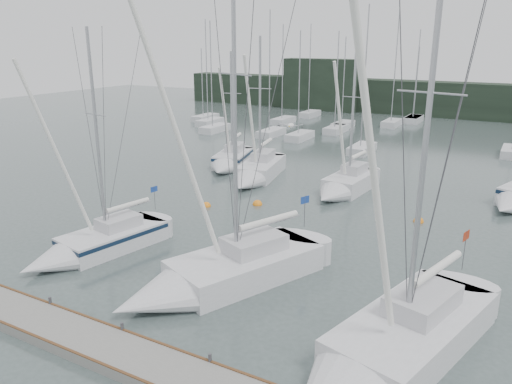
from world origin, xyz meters
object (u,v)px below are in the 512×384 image
Objects in this scene: sailboat_mid_a at (229,162)px; buoy_a at (257,205)px; sailboat_near_right at (380,359)px; buoy_b at (418,222)px; sailboat_near_center at (205,279)px; sailboat_mid_b at (255,174)px; sailboat_mid_c at (343,187)px; buoy_c at (206,206)px; sailboat_near_left at (88,247)px.

sailboat_mid_a is 16.09× the size of buoy_a.
sailboat_near_right reaches higher than sailboat_mid_a.
sailboat_near_right reaches higher than buoy_a.
buoy_b is at bearing 112.32° from sailboat_near_right.
sailboat_near_center is 12.60m from buoy_a.
sailboat_near_center is at bearing -115.15° from buoy_b.
sailboat_near_right is 24.73× the size of buoy_b.
buoy_b is (13.56, -3.33, -0.59)m from sailboat_mid_b.
sailboat_mid_c is at bearing -27.16° from sailboat_mid_a.
sailboat_near_center is 17.11m from sailboat_mid_c.
buoy_c is (-15.34, 11.94, -0.61)m from sailboat_near_right.
buoy_a is (3.11, -5.27, -0.59)m from sailboat_mid_b.
sailboat_near_center is at bearing -79.23° from sailboat_mid_b.
sailboat_mid_b is (0.47, 17.09, 0.06)m from sailboat_near_left.
sailboat_near_center is at bearing 10.32° from sailboat_near_left.
buoy_c is (-13.33, -3.95, 0.00)m from buoy_b.
buoy_a is 1.08× the size of buoy_c.
sailboat_mid_a reaches higher than buoy_a.
sailboat_mid_b reaches higher than buoy_b.
sailboat_mid_a is at bearing 172.70° from sailboat_mid_c.
sailboat_near_center is 25.37× the size of buoy_b.
sailboat_mid_b is at bearing 99.75° from sailboat_near_left.
sailboat_near_left is at bearing -106.84° from buoy_a.
sailboat_mid_c is (7.44, -0.12, -0.01)m from sailboat_mid_b.
sailboat_near_left is 1.15× the size of sailboat_mid_a.
buoy_a is (7.07, -7.65, -0.60)m from sailboat_mid_a.
sailboat_near_right is 20.76m from sailboat_mid_c.
sailboat_near_right is 25.49× the size of buoy_c.
sailboat_near_right is at bearing -62.46° from sailboat_mid_b.
sailboat_mid_a is 16.84× the size of buoy_b.
sailboat_near_right is 18.71m from buoy_a.
sailboat_near_right is at bearing -82.80° from buoy_b.
sailboat_mid_c is at bearing 111.64° from sailboat_near_center.
sailboat_mid_a is (-10.99, 19.61, 0.02)m from sailboat_near_center.
buoy_b is (6.11, -3.22, -0.59)m from sailboat_mid_c.
sailboat_near_center is 24.25× the size of buoy_a.
buoy_a is at bearing -169.52° from buoy_b.
sailboat_near_right is at bearing 9.80° from sailboat_near_center.
sailboat_near_center is 26.16× the size of buoy_c.
sailboat_mid_b is 7.31m from buoy_c.
buoy_c is (0.70, 9.81, -0.53)m from sailboat_near_left.
buoy_c is at bearing -130.12° from sailboat_mid_c.
sailboat_near_right is at bearing -37.91° from buoy_c.
sailboat_mid_c is at bearing 152.25° from buoy_b.
sailboat_near_right reaches higher than buoy_b.
sailboat_near_center reaches higher than buoy_b.
sailboat_mid_c is 6.93m from buoy_b.
sailboat_mid_a is (-19.52, 21.61, -0.00)m from sailboat_near_right.
sailboat_mid_b is 13.97m from buoy_b.
sailboat_mid_c is (7.91, 16.97, 0.06)m from sailboat_near_left.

